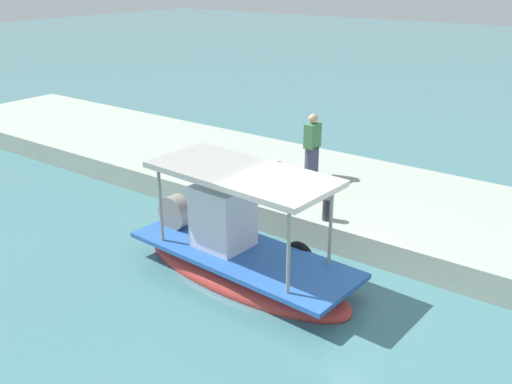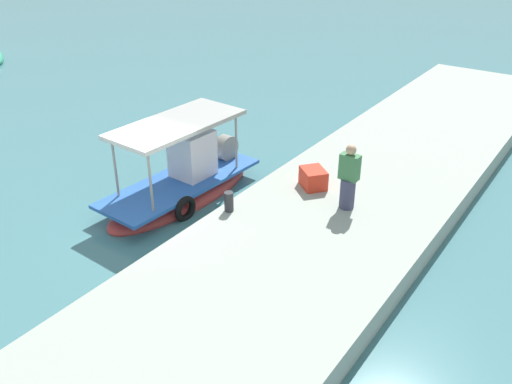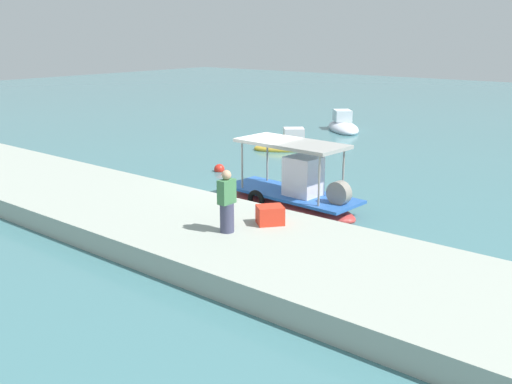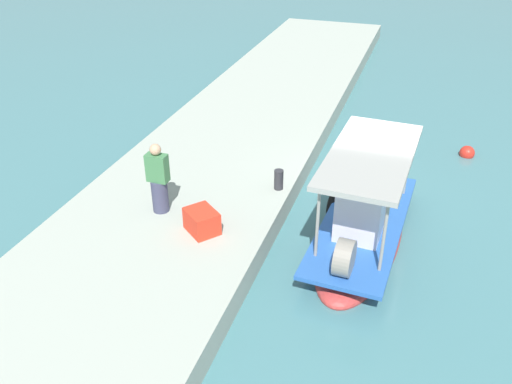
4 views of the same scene
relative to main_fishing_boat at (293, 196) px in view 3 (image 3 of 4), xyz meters
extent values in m
plane|color=#44787E|center=(-1.52, -0.15, -0.43)|extent=(120.00, 120.00, 0.00)
cube|color=#A4ACA0|center=(-1.52, -4.53, -0.11)|extent=(36.00, 5.12, 0.65)
ellipsoid|color=#BE3935|center=(-0.11, 0.01, -0.38)|extent=(5.42, 2.12, 0.80)
cube|color=#2A5DB1|center=(-0.11, 0.01, 0.07)|extent=(5.21, 2.10, 0.10)
cube|color=silver|center=(0.43, -0.02, 0.75)|extent=(1.15, 1.06, 1.45)
cylinder|color=gray|center=(1.63, 0.61, 0.92)|extent=(0.07, 0.07, 1.79)
cylinder|color=gray|center=(1.56, -0.77, 0.92)|extent=(0.07, 0.07, 1.79)
cylinder|color=gray|center=(-1.77, 0.80, 0.92)|extent=(0.07, 0.07, 1.79)
cylinder|color=gray|center=(-1.85, -0.58, 0.92)|extent=(0.07, 0.07, 1.79)
cube|color=#A1A19C|center=(-0.11, 0.01, 1.87)|extent=(4.00, 2.00, 0.12)
torus|color=black|center=(-0.96, -0.89, -0.13)|extent=(0.75, 0.22, 0.74)
cylinder|color=gray|center=(1.91, -0.10, 0.47)|extent=(0.82, 0.39, 0.80)
cylinder|color=#3E405C|center=(1.08, -4.70, 0.63)|extent=(0.40, 0.40, 0.82)
cube|color=#407B4B|center=(1.08, -4.70, 1.38)|extent=(0.28, 0.50, 0.68)
sphere|color=tan|center=(1.08, -4.70, 1.85)|extent=(0.27, 0.27, 0.27)
cylinder|color=#2D2D33|center=(-0.82, -2.30, 0.48)|extent=(0.24, 0.24, 0.53)
cube|color=red|center=(1.59, -3.41, 0.48)|extent=(0.94, 0.96, 0.54)
sphere|color=red|center=(-5.77, 2.47, -0.34)|extent=(0.47, 0.47, 0.47)
ellipsoid|color=gold|center=(-6.27, 8.33, -0.35)|extent=(3.62, 3.45, 0.67)
cube|color=silver|center=(-6.01, 8.56, 0.36)|extent=(1.39, 1.37, 0.73)
ellipsoid|color=silver|center=(-7.12, 15.62, -0.29)|extent=(4.08, 4.20, 0.78)
cube|color=silver|center=(-7.41, 15.93, 0.45)|extent=(1.60, 1.61, 0.71)
camera|label=1|loc=(-6.74, 8.52, 5.73)|focal=40.36mm
camera|label=2|loc=(-10.65, -9.98, 7.37)|focal=38.98mm
camera|label=3|loc=(11.13, -15.92, 5.58)|focal=40.18mm
camera|label=4|loc=(11.02, 0.99, 7.28)|focal=38.36mm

